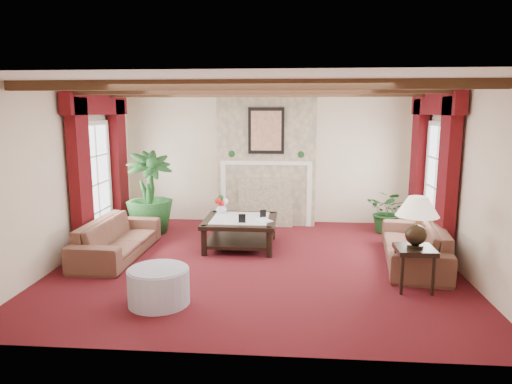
# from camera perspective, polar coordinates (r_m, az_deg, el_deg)

# --- Properties ---
(floor) EXTENTS (6.00, 6.00, 0.00)m
(floor) POSITION_cam_1_polar(r_m,az_deg,el_deg) (7.22, 0.15, -8.80)
(floor) COLOR #490D13
(floor) RESTS_ON ground
(ceiling) EXTENTS (6.00, 6.00, 0.00)m
(ceiling) POSITION_cam_1_polar(r_m,az_deg,el_deg) (6.84, 0.16, 13.13)
(ceiling) COLOR white
(ceiling) RESTS_ON floor
(back_wall) EXTENTS (6.00, 0.02, 2.70)m
(back_wall) POSITION_cam_1_polar(r_m,az_deg,el_deg) (9.63, 1.41, 4.20)
(back_wall) COLOR beige
(back_wall) RESTS_ON ground
(left_wall) EXTENTS (0.02, 5.50, 2.70)m
(left_wall) POSITION_cam_1_polar(r_m,az_deg,el_deg) (7.73, -22.62, 1.97)
(left_wall) COLOR beige
(left_wall) RESTS_ON ground
(right_wall) EXTENTS (0.02, 5.50, 2.70)m
(right_wall) POSITION_cam_1_polar(r_m,az_deg,el_deg) (7.31, 24.30, 1.43)
(right_wall) COLOR beige
(right_wall) RESTS_ON ground
(ceiling_beams) EXTENTS (6.00, 3.00, 0.12)m
(ceiling_beams) POSITION_cam_1_polar(r_m,az_deg,el_deg) (6.84, 0.16, 12.62)
(ceiling_beams) COLOR #321B0F
(ceiling_beams) RESTS_ON ceiling
(fireplace) EXTENTS (2.00, 0.52, 2.70)m
(fireplace) POSITION_cam_1_polar(r_m,az_deg,el_deg) (9.38, 1.38, 12.30)
(fireplace) COLOR tan
(fireplace) RESTS_ON ground
(french_door_left) EXTENTS (0.10, 1.10, 2.16)m
(french_door_left) POSITION_cam_1_polar(r_m,az_deg,el_deg) (8.56, -19.75, 8.12)
(french_door_left) COLOR white
(french_door_left) RESTS_ON ground
(french_door_right) EXTENTS (0.10, 1.10, 2.16)m
(french_door_right) POSITION_cam_1_polar(r_m,az_deg,el_deg) (8.19, 22.16, 7.90)
(french_door_right) COLOR white
(french_door_right) RESTS_ON ground
(curtains_left) EXTENTS (0.20, 2.40, 2.55)m
(curtains_left) POSITION_cam_1_polar(r_m,az_deg,el_deg) (8.52, -19.23, 10.97)
(curtains_left) COLOR #460910
(curtains_left) RESTS_ON ground
(curtains_right) EXTENTS (0.20, 2.40, 2.55)m
(curtains_right) POSITION_cam_1_polar(r_m,az_deg,el_deg) (8.16, 21.60, 10.89)
(curtains_right) COLOR #460910
(curtains_right) RESTS_ON ground
(sofa_left) EXTENTS (2.08, 0.68, 0.80)m
(sofa_left) POSITION_cam_1_polar(r_m,az_deg,el_deg) (7.76, -16.97, -4.79)
(sofa_left) COLOR #370F1C
(sofa_left) RESTS_ON ground
(sofa_right) EXTENTS (2.32, 1.21, 0.84)m
(sofa_right) POSITION_cam_1_polar(r_m,az_deg,el_deg) (7.49, 19.20, -5.31)
(sofa_right) COLOR #370F1C
(sofa_right) RESTS_ON ground
(potted_palm) EXTENTS (2.29, 2.37, 0.89)m
(potted_palm) POSITION_cam_1_polar(r_m,az_deg,el_deg) (9.06, -13.10, -2.25)
(potted_palm) COLOR black
(potted_palm) RESTS_ON ground
(small_plant) EXTENTS (1.58, 1.58, 0.66)m
(small_plant) POSITION_cam_1_polar(r_m,az_deg,el_deg) (9.19, 16.16, -2.93)
(small_plant) COLOR black
(small_plant) RESTS_ON ground
(coffee_table) EXTENTS (1.24, 1.24, 0.50)m
(coffee_table) POSITION_cam_1_polar(r_m,az_deg,el_deg) (7.96, -1.96, -5.11)
(coffee_table) COLOR black
(coffee_table) RESTS_ON ground
(side_table) EXTENTS (0.51, 0.51, 0.58)m
(side_table) POSITION_cam_1_polar(r_m,az_deg,el_deg) (6.45, 19.11, -9.00)
(side_table) COLOR black
(side_table) RESTS_ON ground
(ottoman) EXTENTS (0.75, 0.75, 0.44)m
(ottoman) POSITION_cam_1_polar(r_m,az_deg,el_deg) (5.83, -12.07, -11.45)
(ottoman) COLOR #AEAAC0
(ottoman) RESTS_ON ground
(table_lamp) EXTENTS (0.55, 0.55, 0.70)m
(table_lamp) POSITION_cam_1_polar(r_m,az_deg,el_deg) (6.28, 19.44, -3.49)
(table_lamp) COLOR black
(table_lamp) RESTS_ON side_table
(flower_vase) EXTENTS (0.25, 0.25, 0.19)m
(flower_vase) POSITION_cam_1_polar(r_m,az_deg,el_deg) (8.28, -4.35, -2.06)
(flower_vase) COLOR silver
(flower_vase) RESTS_ON coffee_table
(book) EXTENTS (0.24, 0.22, 0.30)m
(book) POSITION_cam_1_polar(r_m,az_deg,el_deg) (7.61, 0.22, -2.67)
(book) COLOR black
(book) RESTS_ON coffee_table
(photo_frame_a) EXTENTS (0.12, 0.02, 0.16)m
(photo_frame_a) POSITION_cam_1_polar(r_m,az_deg,el_deg) (7.56, -1.76, -3.35)
(photo_frame_a) COLOR black
(photo_frame_a) RESTS_ON coffee_table
(photo_frame_b) EXTENTS (0.11, 0.06, 0.14)m
(photo_frame_b) POSITION_cam_1_polar(r_m,az_deg,el_deg) (7.95, 0.87, -2.73)
(photo_frame_b) COLOR black
(photo_frame_b) RESTS_ON coffee_table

